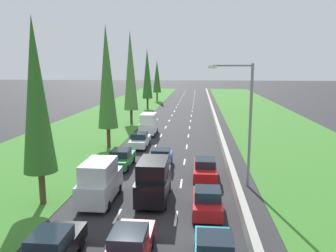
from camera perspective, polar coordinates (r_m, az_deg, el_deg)
The scene contains 21 objects.
ground_plane at distance 64.39m, azimuth 2.44°, elevation 2.13°, with size 300.00×300.00×0.00m, color #28282B.
grass_verge_left at distance 66.19m, azimuth -8.57°, elevation 2.26°, with size 14.00×140.00×0.04m, color #387528.
grass_verge_right at distance 65.32m, azimuth 15.12°, elevation 1.92°, with size 14.00×140.00×0.04m, color #387528.
median_barrier at distance 64.33m, azimuth 7.53°, elevation 2.43°, with size 0.44×120.00×0.85m, color #9E9B93.
lane_markings at distance 64.39m, azimuth 2.44°, elevation 2.14°, with size 3.64×116.00×0.01m.
black_sedan_left_lane at distance 16.91m, azimuth -18.87°, elevation -18.83°, with size 1.82×4.50×1.64m.
silver_van_left_lane at distance 22.93m, azimuth -11.31°, elevation -9.07°, with size 1.96×4.90×2.82m.
red_sedan_centre_lane at distance 16.34m, azimuth -6.45°, elevation -19.40°, with size 1.82×4.50×1.64m.
green_sedan_left_lane at distance 30.34m, azimuth -7.84°, elevation -5.38°, with size 1.82×4.50×1.64m.
red_hatchback_right_lane at distance 20.96m, azimuth 6.60°, elevation -12.43°, with size 1.74×3.90×1.72m.
red_sedan_right_lane at distance 27.32m, azimuth 6.22°, elevation -7.09°, with size 1.82×4.50×1.64m.
black_van_centre_lane at distance 22.76m, azimuth -2.41°, elevation -9.02°, with size 1.96×4.90×2.82m.
white_sedan_left_lane at distance 37.41m, azimuth -4.72°, elevation -2.38°, with size 1.82×4.50×1.64m.
blue_hatchback_centre_lane at distance 29.97m, azimuth -1.14°, elevation -5.43°, with size 1.74×3.90×1.72m.
white_van_left_lane at distance 44.07m, azimuth -3.26°, elevation 0.30°, with size 1.96×4.90×2.82m.
poplar_tree_nearest at distance 22.44m, azimuth -21.19°, elevation 4.65°, with size 2.10×2.10×11.87m.
poplar_tree_second at distance 37.05m, azimuth -10.20°, elevation 8.04°, with size 2.13×2.13×13.18m.
poplar_tree_third at distance 52.25m, azimuth -6.29°, elevation 9.14°, with size 2.15×2.15×14.06m.
poplar_tree_fourth at distance 70.67m, azimuth -3.49°, elevation 8.68°, with size 2.11×2.11×12.29m.
poplar_tree_fifth at distance 87.00m, azimuth -1.86°, elevation 8.29°, with size 2.06×2.06×10.33m.
street_light_mast at distance 25.11m, azimuth 12.86°, elevation 1.55°, with size 3.20×0.28×9.00m.
Camera 1 is at (2.96, -3.72, 8.82)m, focal length 36.44 mm.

